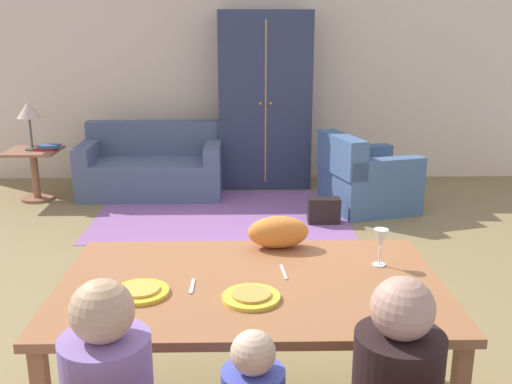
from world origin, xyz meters
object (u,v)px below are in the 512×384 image
at_px(armchair, 365,180).
at_px(armoire, 265,101).
at_px(plate_near_child, 251,297).
at_px(handbag, 324,211).
at_px(table_lamp, 29,112).
at_px(plate_near_man, 140,292).
at_px(book_lower, 46,149).
at_px(dining_table, 251,295).
at_px(side_table, 35,167).
at_px(cat, 278,232).
at_px(book_upper, 49,146).
at_px(couch, 153,168).
at_px(wine_glass, 381,240).

bearing_deg(armchair, armoire, 134.54).
relative_size(plate_near_child, handbag, 0.78).
xyz_separation_m(table_lamp, handbag, (3.17, -0.90, -0.88)).
relative_size(plate_near_man, book_lower, 1.14).
relative_size(dining_table, book_lower, 7.96).
distance_m(armchair, side_table, 3.69).
height_order(plate_near_man, plate_near_child, same).
bearing_deg(armoire, plate_near_man, -98.45).
bearing_deg(side_table, handbag, -15.84).
height_order(dining_table, cat, cat).
xyz_separation_m(armchair, book_upper, (-3.48, 0.41, 0.30)).
bearing_deg(dining_table, side_table, 121.23).
height_order(couch, book_lower, couch).
bearing_deg(dining_table, book_lower, 119.62).
bearing_deg(wine_glass, armoire, 95.27).
distance_m(dining_table, armchair, 3.79).
bearing_deg(couch, handbag, -31.59).
height_order(plate_near_child, handbag, plate_near_child).
xyz_separation_m(dining_table, handbag, (0.77, 3.07, -0.56)).
bearing_deg(plate_near_man, handbag, 68.63).
distance_m(plate_near_man, table_lamp, 4.53).
height_order(plate_near_man, couch, couch).
bearing_deg(armchair, side_table, 173.55).
xyz_separation_m(dining_table, armchair, (1.26, 3.55, -0.37)).
height_order(side_table, book_lower, book_lower).
height_order(side_table, table_lamp, table_lamp).
height_order(plate_near_child, cat, cat).
relative_size(plate_near_man, wine_glass, 1.34).
xyz_separation_m(couch, side_table, (-1.29, -0.26, 0.07)).
relative_size(plate_near_man, plate_near_child, 1.00).
distance_m(plate_near_man, couch, 4.42).
xyz_separation_m(armoire, side_table, (-2.63, -0.64, -0.67)).
relative_size(dining_table, book_upper, 7.96).
bearing_deg(book_upper, plate_near_man, -67.02).
bearing_deg(book_upper, side_table, 179.50).
bearing_deg(wine_glass, armchair, 79.37).
bearing_deg(book_lower, wine_glass, -52.68).
distance_m(plate_near_man, side_table, 4.54).
bearing_deg(handbag, plate_near_man, -111.37).
distance_m(armoire, handbag, 1.88).
bearing_deg(table_lamp, cat, -54.14).
relative_size(couch, book_lower, 7.40).
bearing_deg(plate_near_child, dining_table, 90.00).
xyz_separation_m(cat, book_upper, (-2.37, 3.54, -0.22)).
distance_m(plate_near_man, armoire, 4.79).
distance_m(plate_near_man, armchair, 4.09).
bearing_deg(armchair, plate_near_man, -115.41).
xyz_separation_m(plate_near_man, armoire, (0.70, 4.73, 0.28)).
bearing_deg(table_lamp, armoire, 13.78).
distance_m(side_table, handbag, 3.31).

